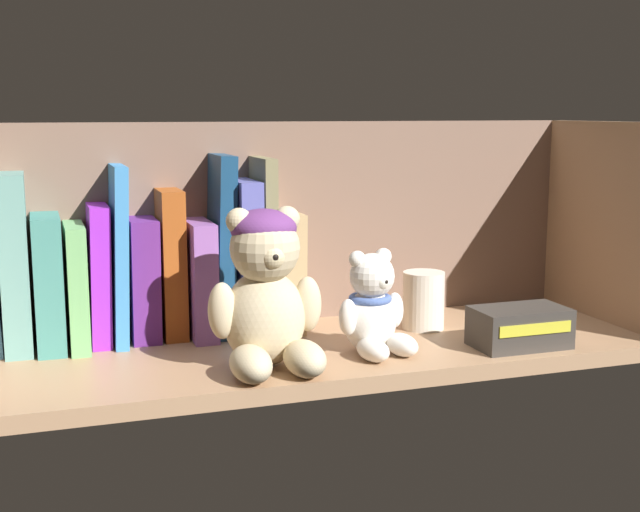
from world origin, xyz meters
TOP-DOWN VIEW (x-y plane):
  - shelf_board at (0.00, 0.00)cm, footprint 82.94×27.51cm
  - shelf_back_panel at (0.00, 14.36)cm, footprint 85.34×1.20cm
  - shelf_side_panel_right at (42.27, 0.00)cm, footprint 1.60×29.91cm
  - book_1 at (-35.86, 11.21)cm, footprint 3.23×12.20cm
  - book_2 at (-32.12, 11.21)cm, footprint 3.37×13.66cm
  - book_3 at (-28.84, 11.21)cm, footprint 2.33×14.64cm
  - book_4 at (-26.03, 11.21)cm, footprint 2.84×10.38cm
  - book_5 at (-23.58, 11.21)cm, footprint 2.34×12.43cm
  - book_6 at (-20.58, 11.21)cm, footprint 3.68×9.68cm
  - book_7 at (-16.93, 11.21)cm, footprint 2.94×9.10cm
  - book_8 at (-13.51, 11.21)cm, footprint 3.03×14.17cm
  - book_9 at (-10.48, 11.21)cm, footprint 2.98×11.53cm
  - book_10 at (-7.52, 11.21)cm, footprint 2.87×14.05cm
  - book_11 at (-4.83, 11.21)cm, footprint 1.65×12.43cm
  - book_12 at (-1.96, 11.21)cm, footprint 3.41×13.10cm
  - teddy_bear_larger at (-8.90, -6.65)cm, footprint 13.36×13.50cm
  - teddy_bear_smaller at (4.88, -4.98)cm, footprint 9.59×9.88cm
  - pillar_candle at (15.74, 3.55)cm, footprint 5.61×5.61cm
  - small_product_box at (23.22, -8.40)cm, footprint 11.62×7.08cm

SIDE VIEW (x-z plane):
  - shelf_board at x=0.00cm, z-range 0.00..2.00cm
  - small_product_box at x=23.22cm, z-range 2.00..6.95cm
  - pillar_candle at x=15.74cm, z-range 2.00..9.76cm
  - teddy_bear_smaller at x=4.88cm, z-range 1.08..13.72cm
  - book_8 at x=-13.51cm, z-range 2.00..17.16cm
  - book_3 at x=-28.84cm, z-range 2.00..17.44cm
  - book_6 at x=-20.58cm, z-range 1.98..17.66cm
  - book_12 at x=-1.96cm, z-range 1.98..17.91cm
  - book_2 at x=-32.12cm, z-range 2.00..18.64cm
  - teddy_bear_larger at x=-8.90cm, z-range 1.53..19.97cm
  - book_4 at x=-26.03cm, z-range 1.97..19.60cm
  - book_7 at x=-16.93cm, z-range 2.00..21.17cm
  - book_10 at x=-7.52cm, z-range 2.00..22.25cm
  - book_1 at x=-35.86cm, z-range 2.00..23.77cm
  - book_5 at x=-23.58cm, z-range 1.98..24.48cm
  - book_11 at x=-4.83cm, z-range 2.00..25.09cm
  - book_9 at x=-10.48cm, z-range 1.97..25.55cm
  - shelf_back_panel at x=0.00cm, z-range 0.00..29.60cm
  - shelf_side_panel_right at x=42.27cm, z-range 0.00..29.60cm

